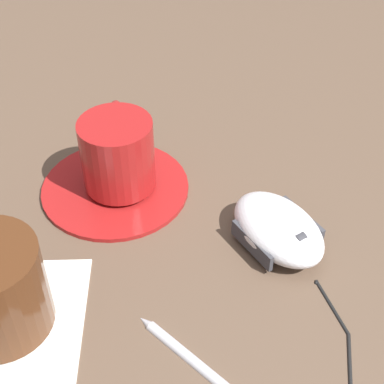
{
  "coord_description": "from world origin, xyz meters",
  "views": [
    {
      "loc": [
        -0.1,
        0.34,
        0.4
      ],
      "look_at": [
        -0.03,
        -0.07,
        0.03
      ],
      "focal_mm": 55.0,
      "sensor_mm": 36.0,
      "label": 1
    }
  ],
  "objects_px": {
    "saucer": "(115,186)",
    "pen": "(214,375)",
    "computer_mouse": "(278,229)",
    "coffee_cup": "(118,152)"
  },
  "relations": [
    {
      "from": "pen",
      "to": "computer_mouse",
      "type": "bearing_deg",
      "value": -104.44
    },
    {
      "from": "computer_mouse",
      "to": "coffee_cup",
      "type": "bearing_deg",
      "value": -17.78
    },
    {
      "from": "computer_mouse",
      "to": "pen",
      "type": "relative_size",
      "value": 0.86
    },
    {
      "from": "coffee_cup",
      "to": "pen",
      "type": "height_order",
      "value": "coffee_cup"
    },
    {
      "from": "saucer",
      "to": "coffee_cup",
      "type": "height_order",
      "value": "coffee_cup"
    },
    {
      "from": "coffee_cup",
      "to": "pen",
      "type": "bearing_deg",
      "value": 121.76
    },
    {
      "from": "saucer",
      "to": "pen",
      "type": "height_order",
      "value": "same"
    },
    {
      "from": "coffee_cup",
      "to": "pen",
      "type": "xyz_separation_m",
      "value": [
        -0.12,
        0.2,
        -0.04
      ]
    },
    {
      "from": "coffee_cup",
      "to": "computer_mouse",
      "type": "xyz_separation_m",
      "value": [
        -0.16,
        0.05,
        -0.03
      ]
    },
    {
      "from": "saucer",
      "to": "computer_mouse",
      "type": "distance_m",
      "value": 0.17
    }
  ]
}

